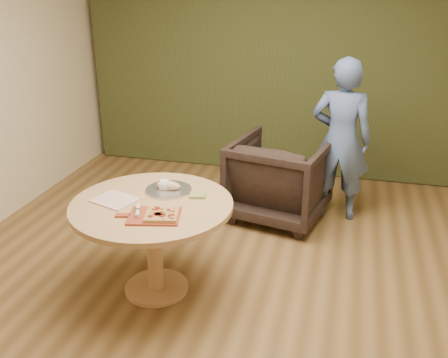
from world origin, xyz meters
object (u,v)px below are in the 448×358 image
object	(u,v)px
cutlery_roll	(138,211)
serving_tray	(169,190)
bread_roll	(167,185)
pedestal_table	(153,220)
pizza_paddle	(153,216)
person_standing	(341,140)
flatbread_pizza	(162,214)
armchair	(280,175)

from	to	relation	value
cutlery_roll	serving_tray	distance (m)	0.44
cutlery_roll	bread_roll	distance (m)	0.44
pedestal_table	bread_roll	world-z (taller)	bread_roll
pizza_paddle	person_standing	distance (m)	2.24
pedestal_table	flatbread_pizza	distance (m)	0.31
pizza_paddle	cutlery_roll	bearing A→B (deg)	163.63
serving_tray	bread_roll	xyz separation A→B (m)	(-0.01, 0.00, 0.04)
pedestal_table	person_standing	xyz separation A→B (m)	(1.28, 1.69, 0.19)
pizza_paddle	person_standing	world-z (taller)	person_standing
bread_roll	armchair	bearing A→B (deg)	61.42
serving_tray	armchair	distance (m)	1.48
pedestal_table	flatbread_pizza	bearing A→B (deg)	-52.51
bread_roll	armchair	xyz separation A→B (m)	(0.69, 1.27, -0.34)
pedestal_table	cutlery_roll	distance (m)	0.27
pedestal_table	person_standing	distance (m)	2.13
cutlery_roll	person_standing	size ratio (longest dim) A/B	0.12
pedestal_table	bread_roll	size ratio (longest dim) A/B	6.18
bread_roll	pizza_paddle	bearing A→B (deg)	-82.34
pizza_paddle	bread_roll	distance (m)	0.45
serving_tray	bread_roll	bearing A→B (deg)	180.00
cutlery_roll	serving_tray	xyz separation A→B (m)	(0.06, 0.44, -0.02)
pedestal_table	flatbread_pizza	xyz separation A→B (m)	(0.16, -0.21, 0.17)
bread_roll	person_standing	bearing A→B (deg)	49.43
armchair	person_standing	bearing A→B (deg)	-149.69
person_standing	bread_roll	bearing A→B (deg)	53.90
pizza_paddle	cutlery_roll	size ratio (longest dim) A/B	2.44
person_standing	cutlery_roll	bearing A→B (deg)	60.00
armchair	bread_roll	bearing A→B (deg)	73.50
pedestal_table	cutlery_roll	bearing A→B (deg)	-95.31
flatbread_pizza	serving_tray	world-z (taller)	flatbread_pizza
pedestal_table	pizza_paddle	bearing A→B (deg)	-65.56
person_standing	serving_tray	bearing A→B (deg)	54.11
pizza_paddle	armchair	bearing A→B (deg)	56.98
pedestal_table	pizza_paddle	distance (m)	0.28
flatbread_pizza	cutlery_roll	distance (m)	0.18
cutlery_roll	person_standing	xyz separation A→B (m)	(1.30, 1.89, 0.02)
serving_tray	bread_roll	size ratio (longest dim) A/B	1.84
pedestal_table	armchair	xyz separation A→B (m)	(0.73, 1.51, -0.16)
flatbread_pizza	bread_roll	bearing A→B (deg)	105.77
cutlery_roll	armchair	xyz separation A→B (m)	(0.75, 1.71, -0.33)
pedestal_table	serving_tray	bearing A→B (deg)	79.23
flatbread_pizza	armchair	bearing A→B (deg)	71.74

